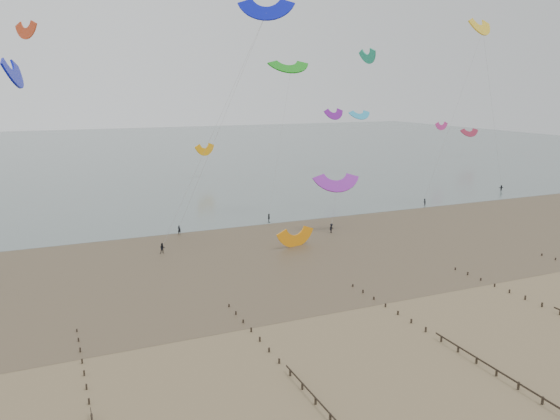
# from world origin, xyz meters

# --- Properties ---
(ground) EXTENTS (500.00, 500.00, 0.00)m
(ground) POSITION_xyz_m (0.00, 0.00, 0.00)
(ground) COLOR brown
(ground) RESTS_ON ground
(sea_and_shore) EXTENTS (500.00, 665.00, 0.03)m
(sea_and_shore) POSITION_xyz_m (-4.08, 34.40, 0.01)
(sea_and_shore) COLOR #475654
(sea_and_shore) RESTS_ON ground
(groynes) EXTENTS (72.16, 50.16, 1.00)m
(groynes) POSITION_xyz_m (4.00, -19.05, 0.47)
(groynes) COLOR black
(groynes) RESTS_ON ground
(kitesurfer_lead) EXTENTS (0.75, 0.74, 1.74)m
(kitesurfer_lead) POSITION_xyz_m (-11.43, 49.31, 0.87)
(kitesurfer_lead) COLOR black
(kitesurfer_lead) RESTS_ON ground
(kitesurfers) EXTENTS (154.92, 21.42, 1.87)m
(kitesurfers) POSITION_xyz_m (16.66, 48.08, 0.88)
(kitesurfers) COLOR black
(kitesurfers) RESTS_ON ground
(grounded_kite) EXTENTS (7.44, 6.36, 3.57)m
(grounded_kite) POSITION_xyz_m (5.29, 33.24, 0.00)
(grounded_kite) COLOR orange
(grounded_kite) RESTS_ON ground
(kites_airborne) EXTENTS (233.94, 118.96, 38.99)m
(kites_airborne) POSITION_xyz_m (-16.22, 87.06, 24.23)
(kites_airborne) COLOR #0913BF
(kites_airborne) RESTS_ON ground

